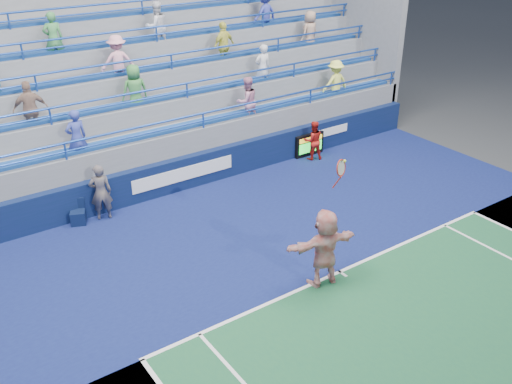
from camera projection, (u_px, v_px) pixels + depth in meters
ground at (340, 272)px, 14.47m from camera, size 120.00×120.00×0.00m
sponsor_wall at (208, 166)px, 18.97m from camera, size 18.00×0.32×1.10m
bleacher_stand at (156, 108)px, 21.28m from camera, size 18.00×5.60×6.13m
serve_speed_board at (309, 145)px, 21.00m from camera, size 1.23×0.16×0.85m
judge_chair at (78, 216)px, 16.57m from camera, size 0.55×0.56×0.74m
tennis_player at (325, 248)px, 13.63m from camera, size 1.94×0.92×3.23m
line_judge at (101, 192)px, 16.56m from camera, size 0.73×0.58×1.74m
ball_girl at (313, 140)px, 20.56m from camera, size 0.87×0.78×1.46m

